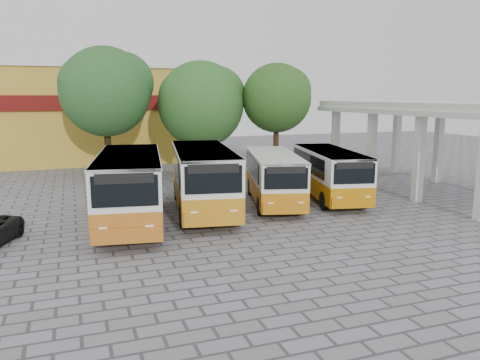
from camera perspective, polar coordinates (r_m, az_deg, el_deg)
name	(u,v)px	position (r m, az deg, el deg)	size (l,w,h in m)	color
ground	(305,222)	(21.93, 7.93, -5.10)	(90.00, 90.00, 0.00)	gray
terminal_shelter	(433,110)	(30.54, 22.43, 7.88)	(6.80, 15.80, 5.40)	silver
shophouse_block	(58,114)	(44.72, -21.33, 7.49)	(20.40, 10.40, 8.30)	#B88D29
bus_far_left	(130,184)	(21.67, -13.27, -0.46)	(3.98, 9.16, 3.18)	#AB5C14
bus_centre_left	(203,175)	(23.44, -4.53, 0.57)	(4.11, 9.18, 3.18)	#BA7610
bus_centre_right	(274,175)	(25.12, 4.15, 0.61)	(4.19, 7.97, 2.72)	#B66909
bus_far_right	(329,171)	(26.71, 10.84, 1.09)	(3.94, 8.06, 2.76)	#AD6900
tree_left	(106,89)	(34.37, -15.99, 10.65)	(6.54, 6.23, 9.15)	black
tree_middle	(202,101)	(34.82, -4.67, 9.53)	(6.61, 6.29, 8.29)	#3B2713
tree_right	(277,96)	(34.97, 4.56, 10.21)	(5.32, 5.06, 8.14)	#3A2618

